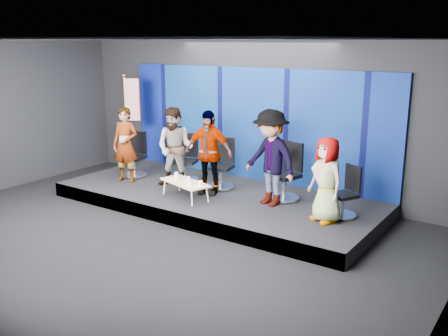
{
  "coord_description": "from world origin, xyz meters",
  "views": [
    {
      "loc": [
        5.99,
        -5.9,
        3.48
      ],
      "look_at": [
        0.27,
        2.4,
        0.91
      ],
      "focal_mm": 40.0,
      "sensor_mm": 36.0,
      "label": 1
    }
  ],
  "objects_px": {
    "panelist_b": "(175,148)",
    "panelist_a": "(125,145)",
    "chair_a": "(135,162)",
    "mug_d": "(189,182)",
    "panelist_e": "(327,180)",
    "panelist_c": "(208,152)",
    "chair_c": "(221,172)",
    "chair_d": "(286,181)",
    "chair_e": "(345,200)",
    "coffee_table": "(185,183)",
    "flag_stand": "(130,118)",
    "mug_c": "(188,179)",
    "chair_b": "(186,166)",
    "mug_e": "(200,183)",
    "mug_b": "(176,178)",
    "mug_a": "(176,175)",
    "panelist_d": "(270,158)"
  },
  "relations": [
    {
      "from": "chair_c",
      "to": "panelist_e",
      "type": "bearing_deg",
      "value": -26.37
    },
    {
      "from": "mug_b",
      "to": "coffee_table",
      "type": "bearing_deg",
      "value": -3.51
    },
    {
      "from": "mug_e",
      "to": "chair_e",
      "type": "bearing_deg",
      "value": 17.86
    },
    {
      "from": "coffee_table",
      "to": "panelist_c",
      "type": "bearing_deg",
      "value": 71.46
    },
    {
      "from": "mug_a",
      "to": "panelist_a",
      "type": "bearing_deg",
      "value": 177.46
    },
    {
      "from": "panelist_c",
      "to": "chair_b",
      "type": "bearing_deg",
      "value": 141.39
    },
    {
      "from": "mug_c",
      "to": "chair_c",
      "type": "bearing_deg",
      "value": 80.11
    },
    {
      "from": "panelist_c",
      "to": "chair_d",
      "type": "xyz_separation_m",
      "value": [
        1.56,
        0.58,
        -0.51
      ]
    },
    {
      "from": "chair_b",
      "to": "chair_e",
      "type": "bearing_deg",
      "value": -22.25
    },
    {
      "from": "panelist_b",
      "to": "panelist_e",
      "type": "bearing_deg",
      "value": -21.99
    },
    {
      "from": "chair_d",
      "to": "panelist_d",
      "type": "xyz_separation_m",
      "value": [
        -0.1,
        -0.5,
        0.57
      ]
    },
    {
      "from": "mug_a",
      "to": "mug_e",
      "type": "distance_m",
      "value": 0.84
    },
    {
      "from": "panelist_c",
      "to": "coffee_table",
      "type": "distance_m",
      "value": 0.82
    },
    {
      "from": "chair_a",
      "to": "mug_d",
      "type": "distance_m",
      "value": 2.48
    },
    {
      "from": "mug_b",
      "to": "mug_e",
      "type": "relative_size",
      "value": 0.84
    },
    {
      "from": "mug_d",
      "to": "panelist_d",
      "type": "bearing_deg",
      "value": 27.49
    },
    {
      "from": "chair_a",
      "to": "mug_e",
      "type": "distance_m",
      "value": 2.68
    },
    {
      "from": "panelist_c",
      "to": "mug_c",
      "type": "xyz_separation_m",
      "value": [
        -0.18,
        -0.46,
        -0.5
      ]
    },
    {
      "from": "mug_e",
      "to": "panelist_d",
      "type": "bearing_deg",
      "value": 29.47
    },
    {
      "from": "chair_c",
      "to": "chair_d",
      "type": "relative_size",
      "value": 0.94
    },
    {
      "from": "chair_c",
      "to": "mug_c",
      "type": "bearing_deg",
      "value": -112.07
    },
    {
      "from": "panelist_a",
      "to": "chair_d",
      "type": "height_order",
      "value": "panelist_a"
    },
    {
      "from": "panelist_c",
      "to": "panelist_e",
      "type": "relative_size",
      "value": 1.15
    },
    {
      "from": "panelist_c",
      "to": "panelist_b",
      "type": "bearing_deg",
      "value": 167.44
    },
    {
      "from": "mug_e",
      "to": "panelist_a",
      "type": "bearing_deg",
      "value": 172.99
    },
    {
      "from": "chair_e",
      "to": "chair_d",
      "type": "bearing_deg",
      "value": -165.42
    },
    {
      "from": "mug_c",
      "to": "chair_b",
      "type": "bearing_deg",
      "value": 130.72
    },
    {
      "from": "panelist_a",
      "to": "panelist_e",
      "type": "relative_size",
      "value": 1.11
    },
    {
      "from": "chair_d",
      "to": "flag_stand",
      "type": "relative_size",
      "value": 0.49
    },
    {
      "from": "mug_a",
      "to": "mug_e",
      "type": "bearing_deg",
      "value": -15.34
    },
    {
      "from": "panelist_c",
      "to": "chair_c",
      "type": "bearing_deg",
      "value": 79.22
    },
    {
      "from": "chair_a",
      "to": "mug_e",
      "type": "xyz_separation_m",
      "value": [
        2.56,
        -0.76,
        0.06
      ]
    },
    {
      "from": "panelist_a",
      "to": "mug_b",
      "type": "distance_m",
      "value": 1.78
    },
    {
      "from": "panelist_b",
      "to": "panelist_a",
      "type": "bearing_deg",
      "value": 175.71
    },
    {
      "from": "panelist_a",
      "to": "mug_a",
      "type": "height_order",
      "value": "panelist_a"
    },
    {
      "from": "panelist_e",
      "to": "mug_a",
      "type": "height_order",
      "value": "panelist_e"
    },
    {
      "from": "panelist_e",
      "to": "mug_d",
      "type": "bearing_deg",
      "value": -142.9
    },
    {
      "from": "chair_a",
      "to": "mug_c",
      "type": "distance_m",
      "value": 2.22
    },
    {
      "from": "chair_d",
      "to": "mug_e",
      "type": "xyz_separation_m",
      "value": [
        -1.31,
        -1.19,
        0.02
      ]
    },
    {
      "from": "mug_b",
      "to": "mug_e",
      "type": "distance_m",
      "value": 0.68
    },
    {
      "from": "panelist_c",
      "to": "panelist_a",
      "type": "bearing_deg",
      "value": 176.16
    },
    {
      "from": "panelist_b",
      "to": "panelist_c",
      "type": "height_order",
      "value": "panelist_c"
    },
    {
      "from": "panelist_a",
      "to": "mug_d",
      "type": "xyz_separation_m",
      "value": [
        2.15,
        -0.36,
        -0.47
      ]
    },
    {
      "from": "chair_d",
      "to": "mug_a",
      "type": "xyz_separation_m",
      "value": [
        -2.13,
        -0.96,
        0.02
      ]
    },
    {
      "from": "panelist_a",
      "to": "mug_c",
      "type": "height_order",
      "value": "panelist_a"
    },
    {
      "from": "panelist_b",
      "to": "flag_stand",
      "type": "distance_m",
      "value": 2.26
    },
    {
      "from": "panelist_a",
      "to": "flag_stand",
      "type": "relative_size",
      "value": 0.72
    },
    {
      "from": "chair_a",
      "to": "panelist_b",
      "type": "bearing_deg",
      "value": -20.08
    },
    {
      "from": "mug_b",
      "to": "mug_d",
      "type": "xyz_separation_m",
      "value": [
        0.45,
        -0.13,
        -0.0
      ]
    },
    {
      "from": "chair_e",
      "to": "coffee_table",
      "type": "distance_m",
      "value": 3.25
    }
  ]
}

